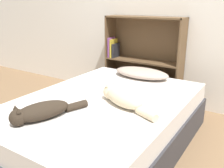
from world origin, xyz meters
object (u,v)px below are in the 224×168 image
pillow (141,73)px  cat_dark (41,111)px  bed (103,123)px  cat_light (122,97)px  bookshelf (143,59)px

pillow → cat_dark: 1.35m
bed → cat_light: bearing=-5.2°
pillow → bookshelf: size_ratio=0.57×
cat_light → cat_dark: cat_light is taller
bed → pillow: (-0.01, 0.78, 0.28)m
cat_light → cat_dark: size_ratio=1.02×
pillow → cat_dark: size_ratio=1.09×
bed → pillow: 0.83m
bookshelf → cat_dark: bearing=-88.3°
pillow → cat_light: cat_light is taller
bed → bookshelf: bookshelf is taller
cat_dark → bookshelf: 1.77m
pillow → cat_dark: cat_dark is taller
cat_light → bookshelf: (-0.41, 1.23, 0.04)m
cat_dark → bed: bearing=-175.3°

